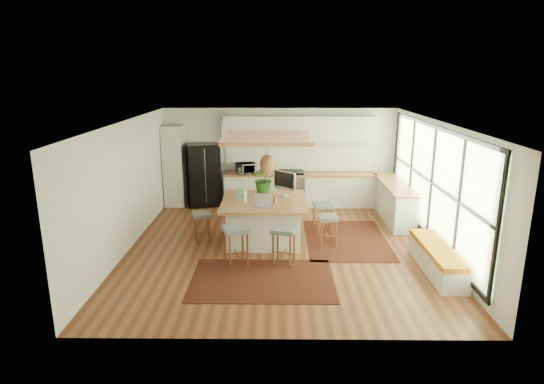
{
  "coord_description": "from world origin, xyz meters",
  "views": [
    {
      "loc": [
        -0.1,
        -9.19,
        3.69
      ],
      "look_at": [
        -0.2,
        0.5,
        1.1
      ],
      "focal_mm": 29.94,
      "sensor_mm": 36.0,
      "label": 1
    }
  ],
  "objects_px": {
    "island_plant": "(264,181)",
    "monitor": "(285,185)",
    "stool_left_side": "(202,226)",
    "fridge": "(204,173)",
    "stool_near_right": "(284,247)",
    "stool_right_front": "(328,230)",
    "laptop": "(262,201)",
    "microwave": "(246,167)",
    "stool_near_left": "(236,248)",
    "stool_right_back": "(323,217)",
    "island": "(264,220)"
  },
  "relations": [
    {
      "from": "laptop",
      "to": "island_plant",
      "type": "distance_m",
      "value": 1.16
    },
    {
      "from": "island",
      "to": "island_plant",
      "type": "bearing_deg",
      "value": 91.27
    },
    {
      "from": "monitor",
      "to": "microwave",
      "type": "bearing_deg",
      "value": 155.98
    },
    {
      "from": "island",
      "to": "stool_near_left",
      "type": "relative_size",
      "value": 2.37
    },
    {
      "from": "island",
      "to": "island_plant",
      "type": "xyz_separation_m",
      "value": [
        -0.01,
        0.67,
        0.73
      ]
    },
    {
      "from": "microwave",
      "to": "stool_near_left",
      "type": "bearing_deg",
      "value": -106.34
    },
    {
      "from": "stool_right_back",
      "to": "stool_left_side",
      "type": "distance_m",
      "value": 2.82
    },
    {
      "from": "island_plant",
      "to": "monitor",
      "type": "bearing_deg",
      "value": -30.85
    },
    {
      "from": "laptop",
      "to": "microwave",
      "type": "bearing_deg",
      "value": 107.15
    },
    {
      "from": "stool_right_front",
      "to": "island_plant",
      "type": "distance_m",
      "value": 1.91
    },
    {
      "from": "island",
      "to": "stool_near_right",
      "type": "relative_size",
      "value": 2.46
    },
    {
      "from": "stool_near_left",
      "to": "stool_left_side",
      "type": "relative_size",
      "value": 1.2
    },
    {
      "from": "stool_left_side",
      "to": "island_plant",
      "type": "bearing_deg",
      "value": 28.92
    },
    {
      "from": "stool_near_right",
      "to": "stool_left_side",
      "type": "xyz_separation_m",
      "value": [
        -1.8,
        1.22,
        0.0
      ]
    },
    {
      "from": "stool_near_right",
      "to": "stool_right_front",
      "type": "distance_m",
      "value": 1.39
    },
    {
      "from": "stool_right_front",
      "to": "monitor",
      "type": "xyz_separation_m",
      "value": [
        -0.93,
        0.7,
        0.83
      ]
    },
    {
      "from": "stool_near_right",
      "to": "stool_right_back",
      "type": "bearing_deg",
      "value": 63.12
    },
    {
      "from": "stool_near_left",
      "to": "microwave",
      "type": "xyz_separation_m",
      "value": [
        -0.08,
        4.09,
        0.75
      ]
    },
    {
      "from": "stool_near_right",
      "to": "laptop",
      "type": "distance_m",
      "value": 1.16
    },
    {
      "from": "laptop",
      "to": "monitor",
      "type": "relative_size",
      "value": 0.61
    },
    {
      "from": "stool_right_back",
      "to": "monitor",
      "type": "distance_m",
      "value": 1.24
    },
    {
      "from": "stool_right_front",
      "to": "stool_right_back",
      "type": "height_order",
      "value": "stool_right_back"
    },
    {
      "from": "fridge",
      "to": "stool_near_right",
      "type": "xyz_separation_m",
      "value": [
        2.19,
        -4.09,
        -0.57
      ]
    },
    {
      "from": "stool_right_back",
      "to": "island_plant",
      "type": "height_order",
      "value": "island_plant"
    },
    {
      "from": "stool_right_front",
      "to": "island_plant",
      "type": "height_order",
      "value": "island_plant"
    },
    {
      "from": "stool_near_left",
      "to": "fridge",
      "type": "bearing_deg",
      "value": 107.0
    },
    {
      "from": "monitor",
      "to": "stool_right_back",
      "type": "bearing_deg",
      "value": 52.65
    },
    {
      "from": "stool_near_right",
      "to": "stool_right_back",
      "type": "height_order",
      "value": "stool_near_right"
    },
    {
      "from": "stool_right_back",
      "to": "laptop",
      "type": "distance_m",
      "value": 1.87
    },
    {
      "from": "fridge",
      "to": "stool_near_right",
      "type": "relative_size",
      "value": 2.33
    },
    {
      "from": "stool_right_front",
      "to": "microwave",
      "type": "height_order",
      "value": "microwave"
    },
    {
      "from": "stool_near_left",
      "to": "stool_right_back",
      "type": "bearing_deg",
      "value": 45.61
    },
    {
      "from": "stool_left_side",
      "to": "fridge",
      "type": "bearing_deg",
      "value": 97.77
    },
    {
      "from": "fridge",
      "to": "microwave",
      "type": "bearing_deg",
      "value": -18.46
    },
    {
      "from": "fridge",
      "to": "monitor",
      "type": "bearing_deg",
      "value": -63.42
    },
    {
      "from": "microwave",
      "to": "fridge",
      "type": "bearing_deg",
      "value": 160.53
    },
    {
      "from": "stool_left_side",
      "to": "laptop",
      "type": "relative_size",
      "value": 1.72
    },
    {
      "from": "stool_near_left",
      "to": "stool_right_front",
      "type": "xyz_separation_m",
      "value": [
        1.89,
        1.05,
        0.0
      ]
    },
    {
      "from": "stool_right_front",
      "to": "laptop",
      "type": "distance_m",
      "value": 1.58
    },
    {
      "from": "fridge",
      "to": "island_plant",
      "type": "relative_size",
      "value": 2.57
    },
    {
      "from": "microwave",
      "to": "stool_left_side",
      "type": "bearing_deg",
      "value": -123.17
    },
    {
      "from": "stool_left_side",
      "to": "stool_near_right",
      "type": "bearing_deg",
      "value": -34.16
    },
    {
      "from": "stool_near_left",
      "to": "stool_left_side",
      "type": "bearing_deg",
      "value": 124.49
    },
    {
      "from": "stool_near_right",
      "to": "monitor",
      "type": "bearing_deg",
      "value": 88.72
    },
    {
      "from": "island_plant",
      "to": "laptop",
      "type": "bearing_deg",
      "value": -90.41
    },
    {
      "from": "stool_right_back",
      "to": "laptop",
      "type": "xyz_separation_m",
      "value": [
        -1.39,
        -1.04,
        0.7
      ]
    },
    {
      "from": "stool_right_back",
      "to": "stool_left_side",
      "type": "xyz_separation_m",
      "value": [
        -2.75,
        -0.64,
        0.0
      ]
    },
    {
      "from": "laptop",
      "to": "microwave",
      "type": "height_order",
      "value": "microwave"
    },
    {
      "from": "stool_near_right",
      "to": "stool_left_side",
      "type": "relative_size",
      "value": 1.15
    },
    {
      "from": "stool_near_left",
      "to": "microwave",
      "type": "relative_size",
      "value": 1.47
    }
  ]
}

